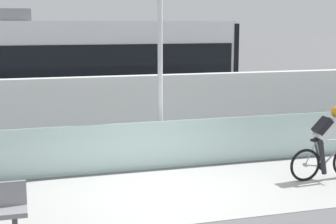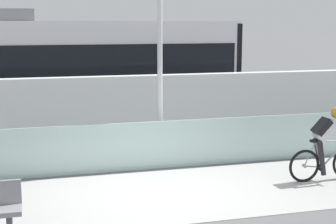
{
  "view_description": "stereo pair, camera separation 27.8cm",
  "coord_description": "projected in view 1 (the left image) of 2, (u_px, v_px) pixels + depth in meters",
  "views": [
    {
      "loc": [
        -2.63,
        -9.32,
        3.37
      ],
      "look_at": [
        0.81,
        2.35,
        1.25
      ],
      "focal_mm": 54.29,
      "sensor_mm": 36.0,
      "label": 1
    },
    {
      "loc": [
        -2.36,
        -9.4,
        3.37
      ],
      "look_at": [
        0.81,
        2.35,
        1.25
      ],
      "focal_mm": 54.29,
      "sensor_mm": 36.0,
      "label": 2
    }
  ],
  "objects": [
    {
      "name": "ground_plane",
      "position": [
        163.0,
        195.0,
        10.12
      ],
      "size": [
        200.0,
        200.0,
        0.0
      ],
      "primitive_type": "plane",
      "color": "slate"
    },
    {
      "name": "bike_path_deck",
      "position": [
        163.0,
        195.0,
        10.12
      ],
      "size": [
        32.0,
        3.2,
        0.01
      ],
      "primitive_type": "cube",
      "color": "beige",
      "rests_on": "ground"
    },
    {
      "name": "glass_parapet",
      "position": [
        141.0,
        146.0,
        11.77
      ],
      "size": [
        32.0,
        0.05,
        1.13
      ],
      "primitive_type": "cube",
      "color": "silver",
      "rests_on": "ground"
    },
    {
      "name": "concrete_barrier_wall",
      "position": [
        125.0,
        114.0,
        13.4
      ],
      "size": [
        32.0,
        0.36,
        2.03
      ],
      "primitive_type": "cube",
      "color": "white",
      "rests_on": "ground"
    },
    {
      "name": "tram_rail_near",
      "position": [
        109.0,
        133.0,
        15.92
      ],
      "size": [
        32.0,
        0.08,
        0.01
      ],
      "primitive_type": "cube",
      "color": "#595654",
      "rests_on": "ground"
    },
    {
      "name": "tram_rail_far",
      "position": [
        102.0,
        124.0,
        17.27
      ],
      "size": [
        32.0,
        0.08,
        0.01
      ],
      "primitive_type": "cube",
      "color": "#595654",
      "rests_on": "ground"
    },
    {
      "name": "tram",
      "position": [
        59.0,
        72.0,
        15.87
      ],
      "size": [
        11.06,
        2.54,
        3.81
      ],
      "color": "silver",
      "rests_on": "ground"
    },
    {
      "name": "cyclist_on_bike",
      "position": [
        327.0,
        144.0,
        11.01
      ],
      "size": [
        1.77,
        0.58,
        1.61
      ],
      "color": "black",
      "rests_on": "ground"
    },
    {
      "name": "lamp_post_antenna",
      "position": [
        160.0,
        27.0,
        11.74
      ],
      "size": [
        0.28,
        0.28,
        5.2
      ],
      "color": "gray",
      "rests_on": "ground"
    }
  ]
}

